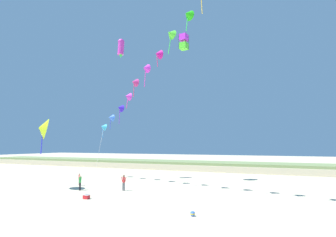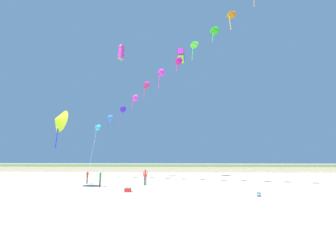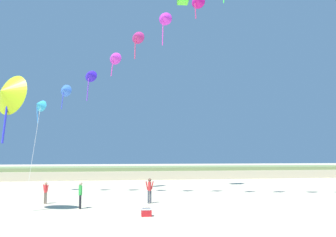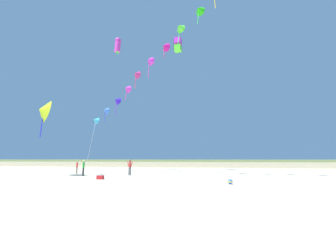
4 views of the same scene
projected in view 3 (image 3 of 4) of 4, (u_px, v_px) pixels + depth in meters
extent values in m
cube|color=beige|center=(146.00, 174.00, 53.15)|extent=(120.00, 9.46, 1.16)
cube|color=#7A8E56|center=(146.00, 169.00, 53.22)|extent=(120.00, 8.04, 0.66)
cylinder|color=black|center=(80.00, 202.00, 22.65)|extent=(0.12, 0.12, 0.86)
cylinder|color=black|center=(80.00, 202.00, 22.79)|extent=(0.12, 0.12, 0.86)
cylinder|color=green|center=(80.00, 190.00, 22.79)|extent=(0.23, 0.23, 0.61)
cylinder|color=green|center=(81.00, 190.00, 22.62)|extent=(0.13, 0.22, 0.58)
cylinder|color=green|center=(80.00, 189.00, 22.98)|extent=(0.13, 0.22, 0.58)
sphere|color=beige|center=(81.00, 184.00, 22.84)|extent=(0.23, 0.23, 0.23)
cylinder|color=#474C56|center=(151.00, 197.00, 25.29)|extent=(0.13, 0.13, 0.89)
cylinder|color=#474C56|center=(148.00, 197.00, 25.23)|extent=(0.13, 0.13, 0.89)
cylinder|color=red|center=(150.00, 186.00, 25.34)|extent=(0.23, 0.23, 0.63)
cylinder|color=red|center=(152.00, 185.00, 25.41)|extent=(0.22, 0.13, 0.60)
cylinder|color=red|center=(147.00, 186.00, 25.27)|extent=(0.22, 0.13, 0.60)
sphere|color=brown|center=(150.00, 180.00, 25.38)|extent=(0.24, 0.24, 0.24)
cylinder|color=#726656|center=(46.00, 198.00, 24.99)|extent=(0.11, 0.11, 0.77)
cylinder|color=#726656|center=(45.00, 198.00, 25.05)|extent=(0.11, 0.11, 0.77)
cylinder|color=red|center=(46.00, 189.00, 25.09)|extent=(0.20, 0.20, 0.55)
cylinder|color=red|center=(48.00, 188.00, 25.01)|extent=(0.19, 0.17, 0.52)
cylinder|color=red|center=(44.00, 188.00, 25.17)|extent=(0.19, 0.17, 0.52)
sphere|color=tan|center=(46.00, 183.00, 25.12)|extent=(0.21, 0.21, 0.21)
cone|color=#38B7E5|center=(39.00, 105.00, 32.72)|extent=(1.41, 1.35, 1.22)
cylinder|color=#398EE5|center=(37.00, 115.00, 32.67)|extent=(0.24, 0.13, 1.51)
cone|color=#3A70E2|center=(64.00, 90.00, 31.92)|extent=(1.31, 1.14, 1.13)
cylinder|color=blue|center=(62.00, 101.00, 31.87)|extent=(0.23, 0.21, 1.52)
cone|color=#381ED6|center=(90.00, 75.00, 31.47)|extent=(1.35, 1.23, 1.21)
cylinder|color=#7B39E5|center=(88.00, 89.00, 31.39)|extent=(0.21, 0.14, 2.11)
cone|color=#DB39CE|center=(114.00, 57.00, 30.67)|extent=(1.33, 1.19, 1.15)
cylinder|color=#E539AF|center=(112.00, 68.00, 30.63)|extent=(0.24, 0.13, 1.44)
cone|color=#C22B79|center=(137.00, 36.00, 29.76)|extent=(1.34, 1.20, 1.16)
cylinder|color=#E53968|center=(135.00, 49.00, 29.70)|extent=(0.11, 0.13, 1.74)
cone|color=#D731D0|center=(165.00, 17.00, 29.26)|extent=(1.30, 1.11, 1.12)
cylinder|color=#E539B5|center=(163.00, 33.00, 29.18)|extent=(0.16, 0.24, 2.15)
cone|color=#CB1387|center=(197.00, 1.00, 28.30)|extent=(1.32, 1.19, 1.12)
cylinder|color=#E5397C|center=(195.00, 11.00, 28.26)|extent=(0.17, 0.16, 1.25)
cylinder|color=silver|center=(34.00, 150.00, 31.57)|extent=(0.70, 1.20, 7.75)
cone|color=#C1E31E|center=(6.00, 93.00, 20.95)|extent=(2.76, 2.55, 2.61)
cone|color=#2D33E5|center=(6.00, 93.00, 20.95)|extent=(1.55, 1.44, 1.45)
cylinder|color=#2D33E5|center=(5.00, 121.00, 20.78)|extent=(0.35, 0.24, 2.60)
cube|color=red|center=(146.00, 213.00, 19.91)|extent=(0.56, 0.40, 0.36)
cube|color=white|center=(146.00, 209.00, 19.93)|extent=(0.58, 0.41, 0.06)
cylinder|color=black|center=(146.00, 208.00, 19.94)|extent=(0.45, 0.03, 0.03)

